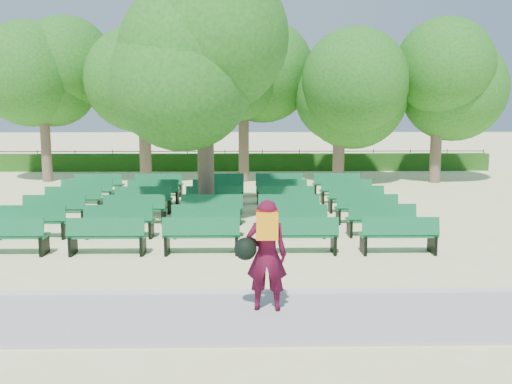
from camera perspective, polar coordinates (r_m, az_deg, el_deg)
ground at (r=16.48m, az=-1.28°, el=-3.27°), size 120.00×120.00×0.00m
paving at (r=9.35m, az=-1.35°, el=-12.41°), size 30.00×2.20×0.06m
curb at (r=10.42m, az=-1.33°, el=-10.05°), size 30.00×0.12×0.10m
hedge at (r=30.27m, az=-1.24°, el=3.00°), size 26.00×0.70×0.90m
fence at (r=30.72m, az=-1.24°, el=2.23°), size 26.00×0.10×1.02m
tree_line at (r=26.35m, az=-1.25°, el=1.18°), size 21.80×6.80×7.04m
bench_array at (r=17.46m, az=-4.28°, el=-2.32°), size 1.78×0.59×1.11m
tree_among at (r=17.12m, az=-5.17°, el=12.27°), size 4.76×4.76×6.66m
person at (r=9.30m, az=0.90°, el=-6.17°), size 0.88×0.54×1.84m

